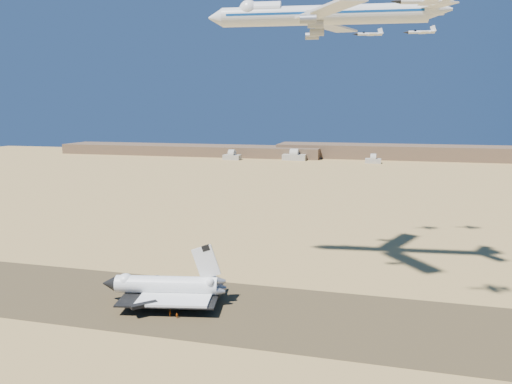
% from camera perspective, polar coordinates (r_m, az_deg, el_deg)
% --- Properties ---
extents(ground, '(1200.00, 1200.00, 0.00)m').
position_cam_1_polar(ground, '(174.48, -5.22, -13.03)').
color(ground, '#A68149').
rests_on(ground, ground).
extents(runway, '(600.00, 50.00, 0.06)m').
position_cam_1_polar(runway, '(174.47, -5.22, -13.02)').
color(runway, brown).
rests_on(runway, ground).
extents(ridgeline, '(960.00, 90.00, 18.00)m').
position_cam_1_polar(ridgeline, '(681.12, 15.52, 4.24)').
color(ridgeline, brown).
rests_on(ridgeline, ground).
extents(hangars, '(200.50, 29.50, 30.00)m').
position_cam_1_polar(hangars, '(643.88, 3.95, 4.03)').
color(hangars, '#AEA89A').
rests_on(hangars, ground).
extents(shuttle, '(43.34, 31.98, 21.35)m').
position_cam_1_polar(shuttle, '(178.54, -10.27, -10.63)').
color(shuttle, white).
rests_on(shuttle, runway).
extents(carrier_747, '(88.57, 68.05, 22.00)m').
position_cam_1_polar(carrier_747, '(194.38, 6.81, 19.43)').
color(carrier_747, silver).
extents(crew_a, '(0.49, 0.64, 1.56)m').
position_cam_1_polar(crew_a, '(171.01, -9.77, -13.31)').
color(crew_a, '#D4570C').
rests_on(crew_a, runway).
extents(crew_b, '(1.03, 0.99, 1.87)m').
position_cam_1_polar(crew_b, '(168.98, -9.78, -13.54)').
color(crew_b, '#D4570C').
rests_on(crew_b, runway).
extents(crew_c, '(1.15, 0.79, 1.78)m').
position_cam_1_polar(crew_c, '(167.30, -9.03, -13.78)').
color(crew_c, '#D4570C').
rests_on(crew_c, runway).
extents(chase_jet_a, '(15.99, 9.12, 4.04)m').
position_cam_1_polar(chase_jet_a, '(150.29, 18.58, 19.99)').
color(chase_jet_a, silver).
extents(chase_jet_e, '(13.76, 7.94, 3.49)m').
position_cam_1_polar(chase_jet_e, '(242.73, 12.80, 17.20)').
color(chase_jet_e, silver).
extents(chase_jet_f, '(14.66, 8.06, 3.66)m').
position_cam_1_polar(chase_jet_f, '(249.65, 18.32, 16.97)').
color(chase_jet_f, silver).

